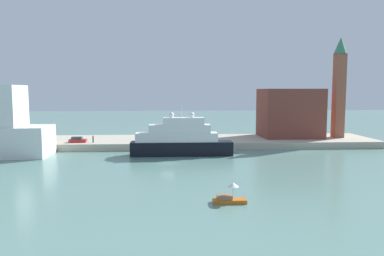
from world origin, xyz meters
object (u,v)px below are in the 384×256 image
object	(u,v)px
harbor_building	(290,113)
person_figure	(93,139)
large_yacht	(180,140)
parked_car	(78,140)
mooring_bollard	(188,142)
small_motorboat	(229,197)
bell_tower	(339,84)

from	to	relation	value
harbor_building	person_figure	size ratio (longest dim) A/B	8.76
large_yacht	person_figure	distance (m)	23.43
harbor_building	parked_car	bearing A→B (deg)	-171.82
harbor_building	mooring_bollard	size ratio (longest dim) A/B	25.09
large_yacht	small_motorboat	xyz separation A→B (m)	(5.25, -36.09, -2.63)
harbor_building	bell_tower	bearing A→B (deg)	-9.60
bell_tower	harbor_building	bearing A→B (deg)	170.40
bell_tower	mooring_bollard	bearing A→B (deg)	-168.61
parked_car	person_figure	size ratio (longest dim) A/B	2.32
parked_car	person_figure	world-z (taller)	person_figure
bell_tower	person_figure	bearing A→B (deg)	-174.10
mooring_bollard	small_motorboat	bearing A→B (deg)	-85.82
person_figure	mooring_bollard	world-z (taller)	person_figure
large_yacht	person_figure	world-z (taller)	large_yacht
small_motorboat	large_yacht	bearing A→B (deg)	98.28
bell_tower	parked_car	distance (m)	70.87
small_motorboat	bell_tower	distance (m)	67.03
large_yacht	parked_car	xyz separation A→B (m)	(-25.30, 10.47, -1.11)
small_motorboat	person_figure	distance (m)	52.93
large_yacht	person_figure	xyz separation A→B (m)	(-21.33, 9.66, -0.86)
harbor_building	bell_tower	distance (m)	15.34
harbor_building	mooring_bollard	world-z (taller)	harbor_building
person_figure	bell_tower	bearing A→B (deg)	5.90
parked_car	large_yacht	bearing A→B (deg)	-22.48
large_yacht	parked_car	bearing A→B (deg)	157.52
large_yacht	parked_car	size ratio (longest dim) A/B	5.43
harbor_building	parked_car	size ratio (longest dim) A/B	3.77
large_yacht	bell_tower	xyz separation A→B (m)	(43.89, 16.39, 13.03)
large_yacht	harbor_building	world-z (taller)	harbor_building
parked_car	person_figure	bearing A→B (deg)	-11.53
parked_car	bell_tower	bearing A→B (deg)	4.89
bell_tower	mooring_bollard	xyz separation A→B (m)	(-41.86, -8.43, -14.41)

